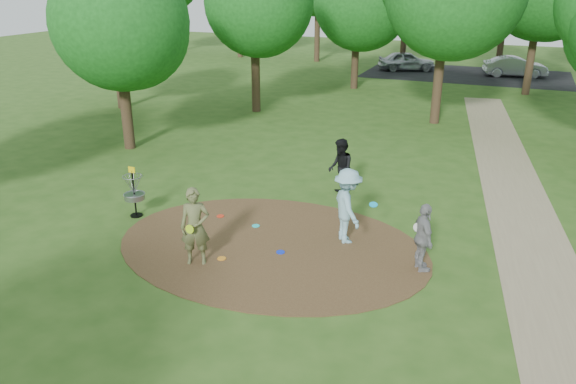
% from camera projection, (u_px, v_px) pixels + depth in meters
% --- Properties ---
extents(ground, '(100.00, 100.00, 0.00)m').
position_uv_depth(ground, '(271.00, 246.00, 14.83)').
color(ground, '#2D5119').
rests_on(ground, ground).
extents(dirt_clearing, '(8.40, 8.40, 0.02)m').
position_uv_depth(dirt_clearing, '(271.00, 246.00, 14.83)').
color(dirt_clearing, '#47301C').
rests_on(dirt_clearing, ground).
extents(footpath, '(7.55, 39.89, 0.01)m').
position_uv_depth(footpath, '(536.00, 256.00, 14.27)').
color(footpath, '#8C7A5B').
rests_on(footpath, ground).
extents(parking_lot, '(14.00, 8.00, 0.01)m').
position_uv_depth(parking_lot, '(466.00, 74.00, 40.01)').
color(parking_lot, black).
rests_on(parking_lot, ground).
extents(player_observer_with_disc, '(0.85, 0.73, 1.98)m').
position_uv_depth(player_observer_with_disc, '(195.00, 227.00, 13.61)').
color(player_observer_with_disc, brown).
rests_on(player_observer_with_disc, ground).
extents(player_throwing_with_disc, '(1.53, 1.51, 2.04)m').
position_uv_depth(player_throwing_with_disc, '(348.00, 206.00, 14.73)').
color(player_throwing_with_disc, '#85BAC7').
rests_on(player_throwing_with_disc, ground).
extents(player_walking_with_disc, '(1.05, 1.15, 1.91)m').
position_uv_depth(player_walking_with_disc, '(340.00, 168.00, 17.78)').
color(player_walking_with_disc, black).
rests_on(player_walking_with_disc, ground).
extents(player_waiting_with_disc, '(0.86, 1.09, 1.73)m').
position_uv_depth(player_waiting_with_disc, '(423.00, 238.00, 13.32)').
color(player_waiting_with_disc, gray).
rests_on(player_waiting_with_disc, ground).
extents(disc_ground_cyan, '(0.22, 0.22, 0.02)m').
position_uv_depth(disc_ground_cyan, '(256.00, 226.00, 15.95)').
color(disc_ground_cyan, '#1CDCE3').
rests_on(disc_ground_cyan, dirt_clearing).
extents(disc_ground_blue, '(0.22, 0.22, 0.02)m').
position_uv_depth(disc_ground_blue, '(281.00, 252.00, 14.44)').
color(disc_ground_blue, '#0D2AE2').
rests_on(disc_ground_blue, dirt_clearing).
extents(disc_ground_red, '(0.22, 0.22, 0.02)m').
position_uv_depth(disc_ground_red, '(220.00, 216.00, 16.59)').
color(disc_ground_red, red).
rests_on(disc_ground_red, dirt_clearing).
extents(car_left, '(4.41, 3.11, 1.39)m').
position_uv_depth(car_left, '(407.00, 61.00, 41.38)').
color(car_left, '#A7ABAE').
rests_on(car_left, ground).
extents(car_right, '(4.41, 2.33, 1.38)m').
position_uv_depth(car_right, '(515.00, 67.00, 38.90)').
color(car_right, '#9FA1A6').
rests_on(car_right, ground).
extents(disc_ground_orange, '(0.22, 0.22, 0.02)m').
position_uv_depth(disc_ground_orange, '(222.00, 258.00, 14.12)').
color(disc_ground_orange, orange).
rests_on(disc_ground_orange, dirt_clearing).
extents(disc_golf_basket, '(0.63, 0.63, 1.54)m').
position_uv_depth(disc_golf_basket, '(134.00, 188.00, 16.35)').
color(disc_golf_basket, black).
rests_on(disc_golf_basket, ground).
extents(tree_ring, '(37.27, 45.92, 9.50)m').
position_uv_depth(tree_ring, '(434.00, 16.00, 20.18)').
color(tree_ring, '#332316').
rests_on(tree_ring, ground).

